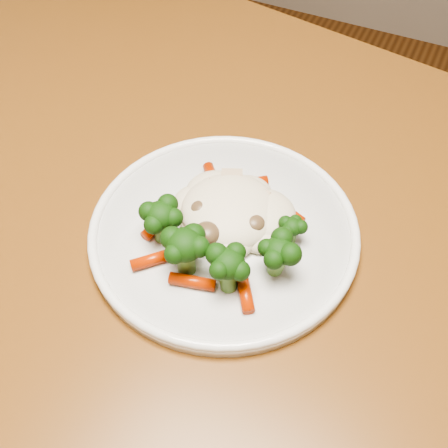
% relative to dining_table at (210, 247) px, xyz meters
% --- Properties ---
extents(dining_table, '(1.21, 0.91, 0.75)m').
position_rel_dining_table_xyz_m(dining_table, '(0.00, 0.00, 0.00)').
color(dining_table, brown).
rests_on(dining_table, ground).
extents(plate, '(0.28, 0.28, 0.01)m').
position_rel_dining_table_xyz_m(plate, '(0.05, -0.06, 0.12)').
color(plate, white).
rests_on(plate, dining_table).
extents(meal, '(0.17, 0.17, 0.05)m').
position_rel_dining_table_xyz_m(meal, '(0.05, -0.07, 0.15)').
color(meal, beige).
rests_on(meal, plate).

